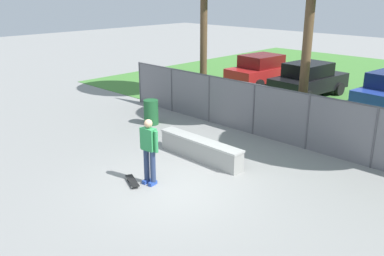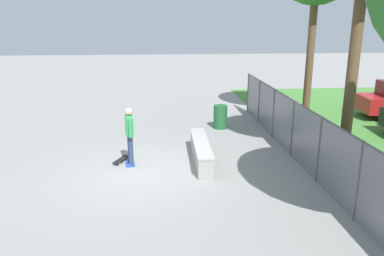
{
  "view_description": "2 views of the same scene",
  "coord_description": "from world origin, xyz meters",
  "px_view_note": "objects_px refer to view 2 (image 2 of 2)",
  "views": [
    {
      "loc": [
        7.29,
        -6.82,
        5.0
      ],
      "look_at": [
        -1.15,
        1.82,
        0.94
      ],
      "focal_mm": 38.83,
      "sensor_mm": 36.0,
      "label": 1
    },
    {
      "loc": [
        10.66,
        0.57,
        4.35
      ],
      "look_at": [
        -0.94,
        1.59,
        1.07
      ],
      "focal_mm": 36.07,
      "sensor_mm": 36.0,
      "label": 2
    }
  ],
  "objects_px": {
    "skateboarder": "(130,134)",
    "concrete_ledge": "(201,151)",
    "skateboard": "(121,159)",
    "trash_bin": "(220,117)"
  },
  "relations": [
    {
      "from": "skateboard",
      "to": "trash_bin",
      "type": "relative_size",
      "value": 0.84
    },
    {
      "from": "skateboarder",
      "to": "trash_bin",
      "type": "xyz_separation_m",
      "value": [
        -3.96,
        3.41,
        -0.53
      ]
    },
    {
      "from": "concrete_ledge",
      "to": "skateboard",
      "type": "relative_size",
      "value": 3.83
    },
    {
      "from": "concrete_ledge",
      "to": "skateboard",
      "type": "distance_m",
      "value": 2.54
    },
    {
      "from": "trash_bin",
      "to": "skateboarder",
      "type": "bearing_deg",
      "value": -40.74
    },
    {
      "from": "concrete_ledge",
      "to": "trash_bin",
      "type": "bearing_deg",
      "value": 162.04
    },
    {
      "from": "skateboarder",
      "to": "concrete_ledge",
      "type": "bearing_deg",
      "value": 95.62
    },
    {
      "from": "concrete_ledge",
      "to": "skateboard",
      "type": "bearing_deg",
      "value": -93.26
    },
    {
      "from": "skateboarder",
      "to": "skateboard",
      "type": "bearing_deg",
      "value": -137.53
    },
    {
      "from": "concrete_ledge",
      "to": "skateboard",
      "type": "height_order",
      "value": "concrete_ledge"
    }
  ]
}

